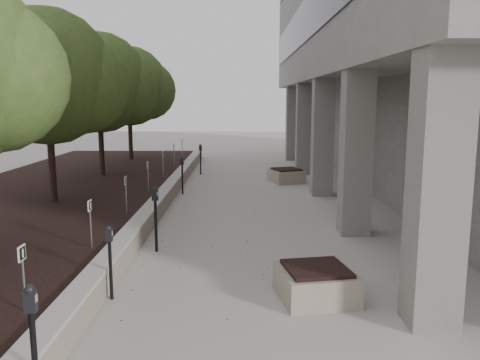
{
  "coord_description": "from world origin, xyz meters",
  "views": [
    {
      "loc": [
        0.62,
        -5.85,
        3.3
      ],
      "look_at": [
        0.58,
        6.41,
        1.28
      ],
      "focal_mm": 36.68,
      "sensor_mm": 36.0,
      "label": 1
    }
  ],
  "objects_px": {
    "parking_meter_1": "(34,350)",
    "planter_back": "(286,175)",
    "parking_meter_4": "(182,176)",
    "parking_meter_5": "(201,159)",
    "planter_front": "(316,283)",
    "crabapple_tree_3": "(48,106)",
    "crabapple_tree_4": "(99,104)",
    "parking_meter_2": "(110,263)",
    "parking_meter_3": "(156,219)",
    "crabapple_tree_5": "(129,103)"
  },
  "relations": [
    {
      "from": "crabapple_tree_5",
      "to": "planter_front",
      "type": "bearing_deg",
      "value": -67.47
    },
    {
      "from": "crabapple_tree_3",
      "to": "parking_meter_1",
      "type": "relative_size",
      "value": 3.8
    },
    {
      "from": "parking_meter_4",
      "to": "planter_front",
      "type": "distance_m",
      "value": 9.75
    },
    {
      "from": "crabapple_tree_5",
      "to": "parking_meter_2",
      "type": "height_order",
      "value": "crabapple_tree_5"
    },
    {
      "from": "crabapple_tree_5",
      "to": "parking_meter_2",
      "type": "relative_size",
      "value": 4.3
    },
    {
      "from": "parking_meter_2",
      "to": "parking_meter_3",
      "type": "height_order",
      "value": "parking_meter_3"
    },
    {
      "from": "parking_meter_4",
      "to": "parking_meter_5",
      "type": "xyz_separation_m",
      "value": [
        0.26,
        4.53,
        0.02
      ]
    },
    {
      "from": "crabapple_tree_3",
      "to": "parking_meter_4",
      "type": "height_order",
      "value": "crabapple_tree_3"
    },
    {
      "from": "crabapple_tree_3",
      "to": "parking_meter_2",
      "type": "relative_size",
      "value": 4.3
    },
    {
      "from": "crabapple_tree_3",
      "to": "planter_back",
      "type": "xyz_separation_m",
      "value": [
        7.22,
        5.63,
        -2.84
      ]
    },
    {
      "from": "parking_meter_2",
      "to": "planter_front",
      "type": "height_order",
      "value": "parking_meter_2"
    },
    {
      "from": "parking_meter_1",
      "to": "planter_back",
      "type": "relative_size",
      "value": 1.2
    },
    {
      "from": "crabapple_tree_3",
      "to": "parking_meter_3",
      "type": "relative_size",
      "value": 3.77
    },
    {
      "from": "parking_meter_4",
      "to": "parking_meter_2",
      "type": "bearing_deg",
      "value": -77.63
    },
    {
      "from": "planter_back",
      "to": "crabapple_tree_4",
      "type": "bearing_deg",
      "value": -174.99
    },
    {
      "from": "parking_meter_4",
      "to": "planter_back",
      "type": "height_order",
      "value": "parking_meter_4"
    },
    {
      "from": "planter_front",
      "to": "planter_back",
      "type": "bearing_deg",
      "value": 87.26
    },
    {
      "from": "crabapple_tree_4",
      "to": "planter_back",
      "type": "height_order",
      "value": "crabapple_tree_4"
    },
    {
      "from": "crabapple_tree_5",
      "to": "planter_front",
      "type": "height_order",
      "value": "crabapple_tree_5"
    },
    {
      "from": "parking_meter_2",
      "to": "parking_meter_4",
      "type": "xyz_separation_m",
      "value": [
        0.09,
        9.19,
        0.03
      ]
    },
    {
      "from": "parking_meter_2",
      "to": "parking_meter_1",
      "type": "bearing_deg",
      "value": -88.01
    },
    {
      "from": "parking_meter_1",
      "to": "parking_meter_3",
      "type": "relative_size",
      "value": 0.99
    },
    {
      "from": "parking_meter_3",
      "to": "planter_front",
      "type": "distance_m",
      "value": 4.06
    },
    {
      "from": "parking_meter_1",
      "to": "parking_meter_4",
      "type": "height_order",
      "value": "parking_meter_1"
    },
    {
      "from": "planter_back",
      "to": "planter_front",
      "type": "bearing_deg",
      "value": -92.74
    },
    {
      "from": "parking_meter_3",
      "to": "planter_front",
      "type": "xyz_separation_m",
      "value": [
        3.11,
        -2.57,
        -0.44
      ]
    },
    {
      "from": "crabapple_tree_4",
      "to": "parking_meter_3",
      "type": "xyz_separation_m",
      "value": [
        3.55,
        -8.49,
        -2.4
      ]
    },
    {
      "from": "planter_front",
      "to": "planter_back",
      "type": "distance_m",
      "value": 11.71
    },
    {
      "from": "crabapple_tree_4",
      "to": "planter_front",
      "type": "bearing_deg",
      "value": -58.93
    },
    {
      "from": "planter_front",
      "to": "crabapple_tree_4",
      "type": "bearing_deg",
      "value": 121.07
    },
    {
      "from": "crabapple_tree_5",
      "to": "parking_meter_5",
      "type": "height_order",
      "value": "crabapple_tree_5"
    },
    {
      "from": "crabapple_tree_4",
      "to": "parking_meter_5",
      "type": "relative_size",
      "value": 4.03
    },
    {
      "from": "parking_meter_1",
      "to": "planter_back",
      "type": "height_order",
      "value": "parking_meter_1"
    },
    {
      "from": "parking_meter_1",
      "to": "parking_meter_5",
      "type": "height_order",
      "value": "parking_meter_1"
    },
    {
      "from": "crabapple_tree_5",
      "to": "parking_meter_1",
      "type": "relative_size",
      "value": 3.8
    },
    {
      "from": "planter_front",
      "to": "crabapple_tree_3",
      "type": "bearing_deg",
      "value": 137.71
    },
    {
      "from": "crabapple_tree_4",
      "to": "planter_front",
      "type": "height_order",
      "value": "crabapple_tree_4"
    },
    {
      "from": "parking_meter_3",
      "to": "parking_meter_5",
      "type": "height_order",
      "value": "parking_meter_3"
    },
    {
      "from": "parking_meter_5",
      "to": "crabapple_tree_4",
      "type": "bearing_deg",
      "value": -165.73
    },
    {
      "from": "parking_meter_4",
      "to": "parking_meter_1",
      "type": "bearing_deg",
      "value": -77.49
    },
    {
      "from": "crabapple_tree_4",
      "to": "planter_back",
      "type": "bearing_deg",
      "value": 5.01
    },
    {
      "from": "crabapple_tree_4",
      "to": "parking_meter_1",
      "type": "distance_m",
      "value": 14.66
    },
    {
      "from": "parking_meter_1",
      "to": "parking_meter_4",
      "type": "distance_m",
      "value": 12.19
    },
    {
      "from": "crabapple_tree_3",
      "to": "crabapple_tree_5",
      "type": "distance_m",
      "value": 10.0
    },
    {
      "from": "parking_meter_1",
      "to": "parking_meter_4",
      "type": "xyz_separation_m",
      "value": [
        0.09,
        12.19,
        -0.06
      ]
    },
    {
      "from": "parking_meter_3",
      "to": "parking_meter_2",
      "type": "bearing_deg",
      "value": -74.88
    },
    {
      "from": "parking_meter_4",
      "to": "planter_back",
      "type": "bearing_deg",
      "value": 46.14
    },
    {
      "from": "parking_meter_1",
      "to": "parking_meter_5",
      "type": "relative_size",
      "value": 1.06
    },
    {
      "from": "crabapple_tree_3",
      "to": "parking_meter_1",
      "type": "distance_m",
      "value": 9.95
    },
    {
      "from": "crabapple_tree_4",
      "to": "parking_meter_2",
      "type": "xyz_separation_m",
      "value": [
        3.25,
        -11.1,
        -2.49
      ]
    }
  ]
}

